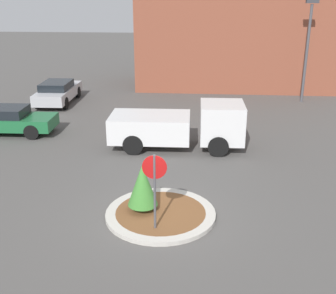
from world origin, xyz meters
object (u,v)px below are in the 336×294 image
(parked_sedan_green, at_px, (8,120))
(stop_sign, at_px, (155,180))
(utility_truck, at_px, (181,125))
(parked_sedan_silver, at_px, (58,92))
(light_pole, at_px, (308,43))

(parked_sedan_green, bearing_deg, stop_sign, -47.80)
(utility_truck, distance_m, parked_sedan_silver, 10.61)
(utility_truck, height_order, parked_sedan_green, utility_truck)
(stop_sign, height_order, light_pole, light_pole)
(stop_sign, relative_size, parked_sedan_silver, 0.50)
(stop_sign, xyz_separation_m, light_pole, (7.32, 15.64, 1.92))
(utility_truck, height_order, light_pole, light_pole)
(light_pole, bearing_deg, utility_truck, -128.61)
(stop_sign, bearing_deg, light_pole, 64.91)
(utility_truck, bearing_deg, light_pole, 50.14)
(stop_sign, bearing_deg, parked_sedan_silver, 117.92)
(utility_truck, height_order, parked_sedan_silver, utility_truck)
(stop_sign, xyz_separation_m, utility_truck, (0.35, 6.91, -0.60))
(stop_sign, relative_size, parked_sedan_green, 0.54)
(stop_sign, xyz_separation_m, parked_sedan_silver, (-7.46, 14.08, -0.90))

